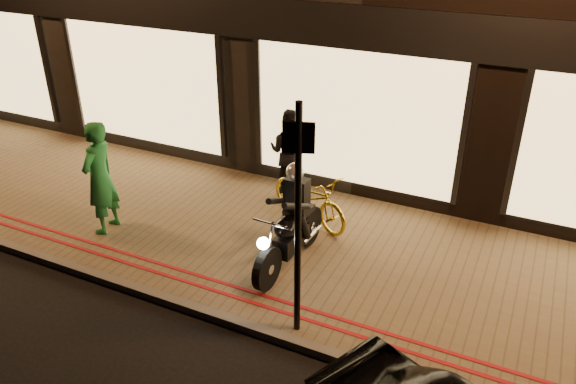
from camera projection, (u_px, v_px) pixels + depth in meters
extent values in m
plane|color=black|center=(243.00, 332.00, 7.23)|extent=(90.00, 90.00, 0.00)
cube|color=brown|center=(307.00, 251.00, 8.80)|extent=(50.00, 4.00, 0.12)
cube|color=#59544C|center=(245.00, 326.00, 7.25)|extent=(50.00, 0.14, 0.12)
cube|color=maroon|center=(260.00, 305.00, 7.54)|extent=(50.00, 0.06, 0.01)
cube|color=maroon|center=(267.00, 296.00, 7.70)|extent=(50.00, 0.06, 0.01)
cube|color=black|center=(359.00, 28.00, 8.94)|extent=(48.00, 0.12, 0.70)
cube|color=#F7CB7B|center=(144.00, 86.00, 11.38)|extent=(3.60, 0.06, 2.38)
cube|color=#F7CB7B|center=(354.00, 119.00, 9.64)|extent=(3.60, 0.06, 2.38)
cylinder|color=black|center=(267.00, 268.00, 7.74)|extent=(0.15, 0.65, 0.64)
cylinder|color=black|center=(309.00, 226.00, 8.75)|extent=(0.15, 0.65, 0.64)
cylinder|color=silver|center=(267.00, 268.00, 7.74)|extent=(0.15, 0.15, 0.14)
cylinder|color=silver|center=(309.00, 226.00, 8.75)|extent=(0.15, 0.15, 0.14)
cube|color=black|center=(291.00, 240.00, 8.24)|extent=(0.29, 0.71, 0.30)
ellipsoid|color=black|center=(287.00, 226.00, 8.00)|extent=(0.35, 0.52, 0.29)
cube|color=black|center=(301.00, 213.00, 8.34)|extent=(0.25, 0.56, 0.09)
cylinder|color=silver|center=(272.00, 224.00, 7.56)|extent=(0.60, 0.06, 0.03)
cylinder|color=silver|center=(269.00, 248.00, 7.64)|extent=(0.07, 0.33, 0.71)
sphere|color=white|center=(263.00, 243.00, 7.45)|extent=(0.18, 0.18, 0.17)
cylinder|color=silver|center=(312.00, 234.00, 8.60)|extent=(0.10, 0.55, 0.07)
cube|color=black|center=(297.00, 196.00, 8.08)|extent=(0.35, 0.24, 0.55)
sphere|color=silver|center=(295.00, 172.00, 7.84)|extent=(0.27, 0.27, 0.26)
cylinder|color=black|center=(276.00, 201.00, 7.88)|extent=(0.14, 0.61, 0.34)
cylinder|color=black|center=(296.00, 206.00, 7.75)|extent=(0.20, 0.61, 0.34)
cylinder|color=black|center=(287.00, 222.00, 8.31)|extent=(0.19, 0.29, 0.46)
cylinder|color=black|center=(304.00, 226.00, 8.19)|extent=(0.21, 0.29, 0.46)
cylinder|color=black|center=(298.00, 227.00, 6.44)|extent=(0.10, 0.10, 3.00)
cube|color=black|center=(299.00, 138.00, 5.93)|extent=(0.34, 0.14, 0.35)
imported|color=gold|center=(309.00, 197.00, 9.32)|extent=(1.82, 1.26, 0.91)
imported|color=#217C3A|center=(100.00, 178.00, 8.85)|extent=(0.53, 0.74, 1.87)
imported|color=black|center=(290.00, 152.00, 10.11)|extent=(0.80, 0.64, 1.61)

